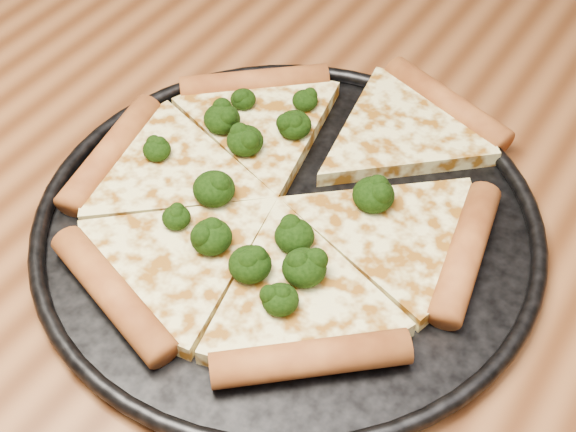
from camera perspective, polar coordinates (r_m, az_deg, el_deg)
The scene contains 4 objects.
dining_table at distance 0.71m, azimuth -1.26°, elevation -4.35°, with size 1.20×0.90×0.75m.
pizza_pan at distance 0.61m, azimuth 0.00°, elevation -0.53°, with size 0.37×0.37×0.02m.
pizza at distance 0.62m, azimuth -0.22°, elevation 1.39°, with size 0.32×0.37×0.02m.
broccoli_florets at distance 0.61m, azimuth -1.81°, elevation 1.63°, with size 0.19×0.21×0.02m.
Camera 1 is at (0.25, -0.37, 1.21)m, focal length 52.35 mm.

